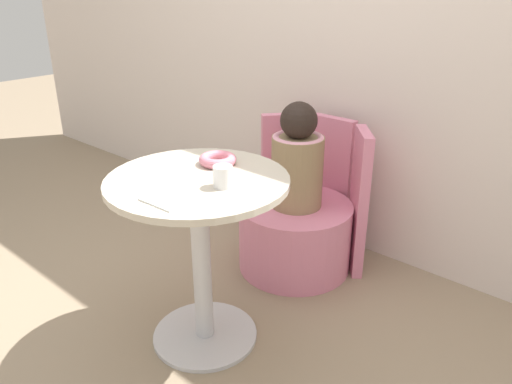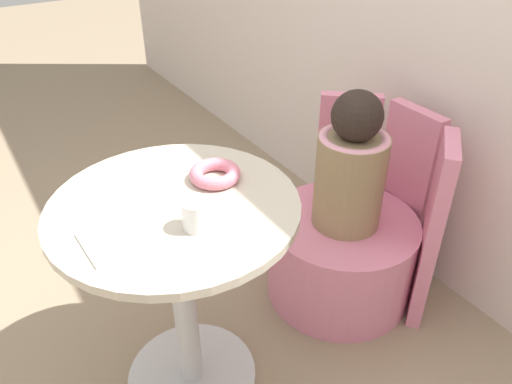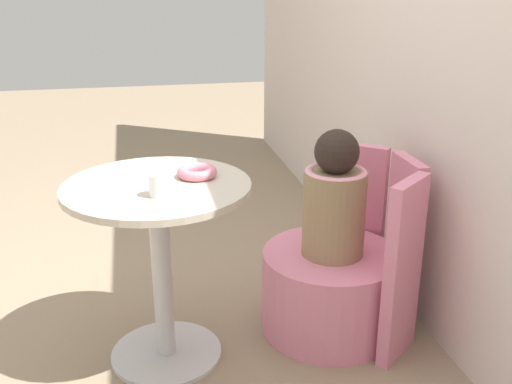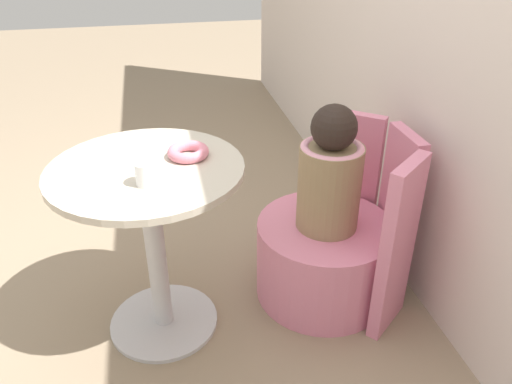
{
  "view_description": "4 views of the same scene",
  "coord_description": "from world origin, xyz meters",
  "px_view_note": "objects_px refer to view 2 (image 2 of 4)",
  "views": [
    {
      "loc": [
        1.34,
        -1.11,
        1.39
      ],
      "look_at": [
        0.08,
        0.34,
        0.55
      ],
      "focal_mm": 35.0,
      "sensor_mm": 36.0,
      "label": 1
    },
    {
      "loc": [
        1.11,
        -0.39,
        1.46
      ],
      "look_at": [
        0.03,
        0.3,
        0.62
      ],
      "focal_mm": 35.0,
      "sensor_mm": 36.0,
      "label": 2
    },
    {
      "loc": [
        2.11,
        -0.06,
        1.42
      ],
      "look_at": [
        0.04,
        0.38,
        0.64
      ],
      "focal_mm": 42.0,
      "sensor_mm": 36.0,
      "label": 3
    },
    {
      "loc": [
        1.63,
        0.06,
        1.48
      ],
      "look_at": [
        0.04,
        0.4,
        0.55
      ],
      "focal_mm": 35.0,
      "sensor_mm": 36.0,
      "label": 4
    }
  ],
  "objects_px": {
    "child_figure": "(351,167)",
    "cup": "(196,215)",
    "donut": "(215,174)",
    "tub_chair": "(340,256)",
    "round_table": "(180,263)"
  },
  "relations": [
    {
      "from": "cup",
      "to": "child_figure",
      "type": "bearing_deg",
      "value": 105.11
    },
    {
      "from": "child_figure",
      "to": "donut",
      "type": "distance_m",
      "value": 0.56
    },
    {
      "from": "round_table",
      "to": "tub_chair",
      "type": "xyz_separation_m",
      "value": [
        -0.06,
        0.69,
        -0.33
      ]
    },
    {
      "from": "child_figure",
      "to": "cup",
      "type": "bearing_deg",
      "value": -74.89
    },
    {
      "from": "tub_chair",
      "to": "child_figure",
      "type": "xyz_separation_m",
      "value": [
        0.0,
        0.0,
        0.41
      ]
    },
    {
      "from": "tub_chair",
      "to": "cup",
      "type": "height_order",
      "value": "cup"
    },
    {
      "from": "donut",
      "to": "cup",
      "type": "xyz_separation_m",
      "value": [
        0.17,
        -0.15,
        0.02
      ]
    },
    {
      "from": "tub_chair",
      "to": "round_table",
      "type": "bearing_deg",
      "value": -85.23
    },
    {
      "from": "round_table",
      "to": "donut",
      "type": "height_order",
      "value": "donut"
    },
    {
      "from": "child_figure",
      "to": "donut",
      "type": "bearing_deg",
      "value": -88.78
    },
    {
      "from": "child_figure",
      "to": "donut",
      "type": "height_order",
      "value": "child_figure"
    },
    {
      "from": "donut",
      "to": "cup",
      "type": "height_order",
      "value": "cup"
    },
    {
      "from": "child_figure",
      "to": "cup",
      "type": "relative_size",
      "value": 6.73
    },
    {
      "from": "tub_chair",
      "to": "donut",
      "type": "bearing_deg",
      "value": -88.78
    },
    {
      "from": "child_figure",
      "to": "donut",
      "type": "xyz_separation_m",
      "value": [
        0.01,
        -0.54,
        0.15
      ]
    }
  ]
}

